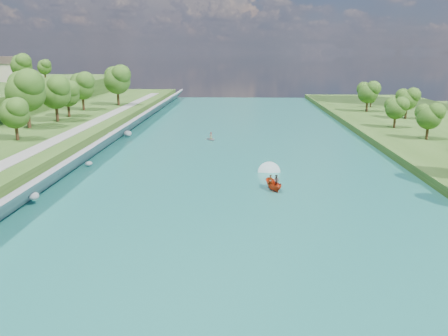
{
  "coord_description": "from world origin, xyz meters",
  "views": [
    {
      "loc": [
        0.32,
        -47.59,
        18.56
      ],
      "look_at": [
        -1.98,
        13.09,
        2.5
      ],
      "focal_mm": 35.0,
      "sensor_mm": 36.0,
      "label": 1
    }
  ],
  "objects": [
    {
      "name": "trees_ridge",
      "position": [
        -70.59,
        88.4,
        13.74
      ],
      "size": [
        23.07,
        44.88,
        10.95
      ],
      "color": "#204713",
      "rests_on": "ridge_west"
    },
    {
      "name": "riprap_bank",
      "position": [
        -25.85,
        19.41,
        1.8
      ],
      "size": [
        3.92,
        236.0,
        4.35
      ],
      "color": "slate",
      "rests_on": "ground"
    },
    {
      "name": "riverside_path",
      "position": [
        -32.5,
        20.0,
        3.55
      ],
      "size": [
        3.0,
        200.0,
        0.1
      ],
      "primitive_type": "cube",
      "color": "gray",
      "rests_on": "berm_west"
    },
    {
      "name": "motorboat",
      "position": [
        4.97,
        12.31,
        0.76
      ],
      "size": [
        3.6,
        18.89,
        2.24
      ],
      "rotation": [
        0.0,
        0.0,
        3.48
      ],
      "color": "red",
      "rests_on": "river_water"
    },
    {
      "name": "ground",
      "position": [
        0.0,
        0.0,
        0.0
      ],
      "size": [
        260.0,
        260.0,
        0.0
      ],
      "primitive_type": "plane",
      "color": "#2D5119",
      "rests_on": "ground"
    },
    {
      "name": "trees_east",
      "position": [
        37.89,
        38.78,
        6.23
      ],
      "size": [
        17.97,
        141.05,
        11.51
      ],
      "color": "#204713",
      "rests_on": "berm_east"
    },
    {
      "name": "raft",
      "position": [
        -6.09,
        45.95,
        0.48
      ],
      "size": [
        3.13,
        3.47,
        1.71
      ],
      "rotation": [
        0.0,
        0.0,
        0.48
      ],
      "color": "#96989E",
      "rests_on": "river_water"
    },
    {
      "name": "river_water",
      "position": [
        0.0,
        20.0,
        0.05
      ],
      "size": [
        55.0,
        240.0,
        0.1
      ],
      "primitive_type": "cube",
      "color": "#175856",
      "rests_on": "ground"
    }
  ]
}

